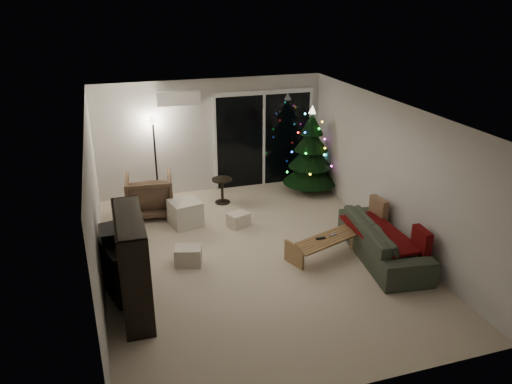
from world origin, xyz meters
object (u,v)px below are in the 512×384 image
at_px(media_cabinet, 119,262).
at_px(coffee_table, 328,248).
at_px(christmas_tree, 311,150).
at_px(armchair, 149,195).
at_px(sofa, 384,240).
at_px(bookshelf, 119,266).

relative_size(media_cabinet, coffee_table, 1.00).
relative_size(coffee_table, christmas_tree, 0.66).
height_order(armchair, sofa, armchair).
relative_size(bookshelf, sofa, 0.66).
bearing_deg(bookshelf, christmas_tree, 25.41).
distance_m(sofa, christmas_tree, 3.22).
distance_m(armchair, sofa, 4.63).
bearing_deg(coffee_table, sofa, -32.38).
bearing_deg(media_cabinet, armchair, 59.40).
bearing_deg(christmas_tree, bookshelf, -141.43).
height_order(armchair, coffee_table, armchair).
distance_m(sofa, coffee_table, 0.95).
xyz_separation_m(media_cabinet, coffee_table, (3.38, -0.22, -0.20)).
relative_size(armchair, sofa, 0.42).
relative_size(bookshelf, media_cabinet, 1.12).
xyz_separation_m(media_cabinet, christmas_tree, (4.29, 2.73, 0.57)).
xyz_separation_m(media_cabinet, sofa, (4.30, -0.42, -0.08)).
relative_size(bookshelf, coffee_table, 1.12).
relative_size(armchair, coffee_table, 0.72).
xyz_separation_m(armchair, sofa, (3.57, -2.95, -0.10)).
xyz_separation_m(bookshelf, sofa, (4.30, 0.27, -0.40)).
relative_size(bookshelf, christmas_tree, 0.74).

